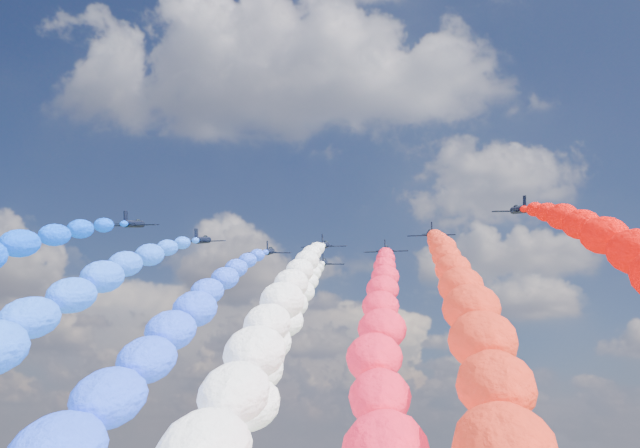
# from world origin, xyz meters

# --- Properties ---
(jet_0) EXTENTS (8.12, 11.09, 5.28)m
(jet_0) POSITION_xyz_m (-29.44, -5.76, 92.25)
(jet_0) COLOR black
(jet_1) EXTENTS (8.33, 11.23, 5.28)m
(jet_1) POSITION_xyz_m (-20.84, 5.03, 92.25)
(jet_1) COLOR black
(trail_1) EXTENTS (6.27, 106.75, 53.03)m
(trail_1) POSITION_xyz_m (-20.84, -49.60, 67.61)
(trail_1) COLOR #205DFF
(jet_2) EXTENTS (8.74, 11.53, 5.28)m
(jet_2) POSITION_xyz_m (-10.44, 14.06, 92.25)
(jet_2) COLOR black
(trail_2) EXTENTS (6.27, 106.75, 53.03)m
(trail_2) POSITION_xyz_m (-10.44, -40.58, 67.61)
(trail_2) COLOR #254DFE
(jet_3) EXTENTS (8.08, 11.06, 5.28)m
(jet_3) POSITION_xyz_m (0.16, 10.64, 92.25)
(jet_3) COLOR black
(trail_3) EXTENTS (6.27, 106.75, 53.03)m
(trail_3) POSITION_xyz_m (0.16, -43.99, 67.61)
(trail_3) COLOR white
(jet_4) EXTENTS (8.68, 11.49, 5.28)m
(jet_4) POSITION_xyz_m (-1.28, 23.92, 92.25)
(jet_4) COLOR black
(trail_4) EXTENTS (6.27, 106.75, 53.03)m
(trail_4) POSITION_xyz_m (-1.28, -30.72, 67.61)
(trail_4) COLOR white
(jet_5) EXTENTS (8.40, 11.29, 5.28)m
(jet_5) POSITION_xyz_m (11.09, 15.25, 92.25)
(jet_5) COLOR black
(trail_5) EXTENTS (6.27, 106.75, 53.03)m
(trail_5) POSITION_xyz_m (11.09, -39.39, 67.61)
(trail_5) COLOR #F41938
(jet_6) EXTENTS (8.09, 11.06, 5.28)m
(jet_6) POSITION_xyz_m (18.87, 5.15, 92.25)
(jet_6) COLOR black
(trail_6) EXTENTS (6.27, 106.75, 53.03)m
(trail_6) POSITION_xyz_m (18.87, -49.48, 67.61)
(trail_6) COLOR red
(jet_7) EXTENTS (8.77, 11.55, 5.28)m
(jet_7) POSITION_xyz_m (31.78, -7.07, 92.25)
(jet_7) COLOR black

